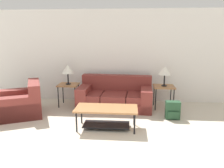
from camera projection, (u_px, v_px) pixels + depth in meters
wall_back at (118, 56)px, 6.23m from camera, size 8.94×0.06×2.60m
couch at (115, 97)px, 5.83m from camera, size 1.96×1.08×0.82m
armchair at (22, 103)px, 5.28m from camera, size 1.28×1.32×0.80m
coffee_table at (106, 113)px, 4.49m from camera, size 1.27×0.58×0.45m
side_table_left at (68, 86)px, 5.92m from camera, size 0.53×0.50×0.60m
side_table_right at (164, 88)px, 5.71m from camera, size 0.53×0.50×0.60m
table_lamp_left at (68, 69)px, 5.81m from camera, size 0.32×0.32×0.52m
table_lamp_right at (165, 71)px, 5.61m from camera, size 0.32×0.32×0.52m
backpack at (173, 110)px, 5.04m from camera, size 0.32×0.27×0.42m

